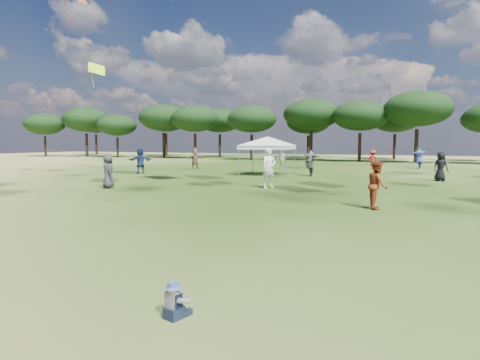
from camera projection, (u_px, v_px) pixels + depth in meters
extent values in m
cylinder|color=black|center=(45.00, 146.00, 61.64)|extent=(0.35, 0.35, 3.09)
ellipsoid|color=black|center=(44.00, 124.00, 61.32)|extent=(6.01, 6.01, 3.24)
cylinder|color=black|center=(87.00, 145.00, 61.10)|extent=(0.40, 0.40, 3.51)
ellipsoid|color=black|center=(86.00, 119.00, 60.74)|extent=(6.82, 6.82, 3.68)
cylinder|color=black|center=(118.00, 147.00, 58.87)|extent=(0.33, 0.33, 2.92)
ellipsoid|color=black|center=(117.00, 125.00, 58.56)|extent=(5.67, 5.67, 3.06)
cylinder|color=black|center=(164.00, 145.00, 55.96)|extent=(0.40, 0.40, 3.49)
ellipsoid|color=black|center=(163.00, 118.00, 55.60)|extent=(6.79, 6.79, 3.66)
cylinder|color=black|center=(195.00, 146.00, 53.72)|extent=(0.38, 0.38, 3.32)
ellipsoid|color=black|center=(195.00, 119.00, 53.38)|extent=(6.44, 6.44, 3.47)
cylinder|color=black|center=(252.00, 147.00, 49.82)|extent=(0.36, 0.36, 3.14)
ellipsoid|color=black|center=(252.00, 119.00, 49.49)|extent=(6.11, 6.11, 3.29)
cylinder|color=black|center=(311.00, 146.00, 48.43)|extent=(0.40, 0.40, 3.46)
ellipsoid|color=black|center=(311.00, 114.00, 48.07)|extent=(6.73, 6.73, 3.63)
cylinder|color=black|center=(360.00, 147.00, 45.11)|extent=(0.37, 0.37, 3.21)
ellipsoid|color=black|center=(360.00, 116.00, 44.78)|extent=(6.24, 6.24, 3.36)
cylinder|color=black|center=(416.00, 146.00, 42.42)|extent=(0.41, 0.41, 3.56)
ellipsoid|color=black|center=(418.00, 109.00, 42.05)|extent=(6.91, 6.91, 3.73)
cylinder|color=black|center=(96.00, 144.00, 71.45)|extent=(0.41, 0.41, 3.56)
ellipsoid|color=black|center=(96.00, 122.00, 71.08)|extent=(6.92, 6.92, 3.73)
cylinder|color=black|center=(166.00, 145.00, 65.48)|extent=(0.41, 0.41, 3.62)
ellipsoid|color=black|center=(166.00, 120.00, 65.11)|extent=(7.03, 7.03, 3.79)
cylinder|color=black|center=(220.00, 146.00, 59.53)|extent=(0.39, 0.39, 3.37)
ellipsoid|color=black|center=(220.00, 120.00, 59.18)|extent=(6.54, 6.54, 3.53)
cylinder|color=black|center=(308.00, 147.00, 56.15)|extent=(0.36, 0.36, 3.11)
ellipsoid|color=black|center=(308.00, 122.00, 55.83)|extent=(6.05, 6.05, 3.26)
cylinder|color=black|center=(394.00, 147.00, 51.03)|extent=(0.37, 0.37, 3.20)
ellipsoid|color=black|center=(395.00, 119.00, 50.70)|extent=(6.21, 6.21, 3.35)
cylinder|color=gray|center=(239.00, 162.00, 25.82)|extent=(0.06, 0.06, 1.89)
cylinder|color=gray|center=(285.00, 162.00, 24.82)|extent=(0.06, 0.06, 1.89)
cylinder|color=gray|center=(253.00, 160.00, 28.67)|extent=(0.06, 0.06, 1.89)
cylinder|color=gray|center=(294.00, 160.00, 27.67)|extent=(0.06, 0.06, 1.89)
cube|color=silver|center=(268.00, 147.00, 26.66)|extent=(3.39, 3.39, 0.25)
pyramid|color=silver|center=(268.00, 137.00, 26.59)|extent=(6.49, 6.49, 0.60)
cube|color=black|center=(174.00, 313.00, 4.97)|extent=(0.24, 0.24, 0.15)
cube|color=black|center=(179.00, 310.00, 5.13)|extent=(0.12, 0.19, 0.08)
cube|color=black|center=(186.00, 313.00, 5.05)|extent=(0.12, 0.19, 0.08)
cube|color=white|center=(174.00, 300.00, 4.96)|extent=(0.22, 0.18, 0.20)
cylinder|color=white|center=(170.00, 296.00, 5.07)|extent=(0.11, 0.20, 0.12)
cylinder|color=white|center=(184.00, 301.00, 4.93)|extent=(0.11, 0.20, 0.12)
sphere|color=#E0B293|center=(173.00, 289.00, 4.95)|extent=(0.13, 0.13, 0.13)
cone|color=#4A78AD|center=(173.00, 287.00, 4.94)|extent=(0.22, 0.22, 0.02)
cylinder|color=#4A78AD|center=(173.00, 284.00, 4.94)|extent=(0.15, 0.15, 0.06)
imported|color=navy|center=(140.00, 161.00, 27.94)|extent=(1.41, 1.63, 1.77)
imported|color=brown|center=(195.00, 159.00, 32.24)|extent=(1.54, 1.45, 1.73)
imported|color=silver|center=(269.00, 168.00, 19.05)|extent=(0.81, 0.82, 1.91)
imported|color=maroon|center=(377.00, 185.00, 13.10)|extent=(0.72, 0.86, 1.59)
imported|color=#2F2F34|center=(108.00, 171.00, 19.01)|extent=(0.95, 0.89, 1.62)
imported|color=navy|center=(419.00, 158.00, 33.34)|extent=(1.55, 2.12, 1.72)
imported|color=#434347|center=(310.00, 163.00, 25.69)|extent=(1.77, 1.95, 1.69)
imported|color=black|center=(441.00, 166.00, 22.51)|extent=(0.96, 0.86, 1.65)
imported|color=beige|center=(280.00, 159.00, 33.02)|extent=(0.88, 0.99, 1.68)
imported|color=#A2231B|center=(373.00, 160.00, 32.13)|extent=(1.06, 0.66, 1.59)
plane|color=#CAFF1A|center=(97.00, 69.00, 32.14)|extent=(1.94, 2.29, 1.35)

